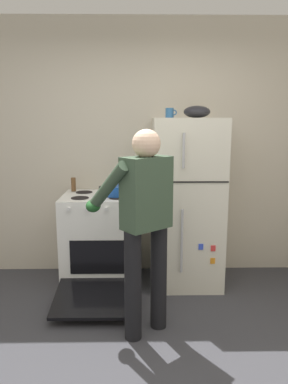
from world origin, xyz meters
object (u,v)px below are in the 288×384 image
red_pot (116,191)px  pepper_mill (73,184)px  person_cook (143,214)px  refrigerator (187,203)px  coffee_mug (170,113)px  mixing_bowl (197,112)px  stove_range (101,240)px

red_pot → pepper_mill: pepper_mill is taller
person_cook → red_pot: person_cook is taller
refrigerator → pepper_mill: (-1.17, 0.20, 0.16)m
coffee_mug → red_pot: bearing=-169.4°
red_pot → mixing_bowl: (0.79, 0.05, 0.76)m
pepper_mill → mixing_bowl: (1.25, -0.20, 0.74)m
coffee_mug → pepper_mill: bearing=171.4°
pepper_mill → red_pot: bearing=-28.5°
red_pot → mixing_bowl: size_ratio=1.29×
refrigerator → person_cook: 1.04m
red_pot → mixing_bowl: 1.10m
mixing_bowl → refrigerator: bearing=-179.8°
person_cook → mixing_bowl: mixing_bowl is taller
refrigerator → red_pot: bearing=-176.0°
refrigerator → coffee_mug: (-0.18, 0.05, 0.89)m
refrigerator → stove_range: (-0.87, -0.02, -0.39)m
mixing_bowl → person_cook: bearing=-120.0°
stove_range → coffee_mug: 1.45m
person_cook → red_pot: size_ratio=4.83×
red_pot → pepper_mill: size_ratio=2.34×
person_cook → coffee_mug: bearing=74.2°
refrigerator → coffee_mug: size_ratio=15.01×
refrigerator → coffee_mug: 0.91m
stove_range → red_pot: 0.55m
coffee_mug → pepper_mill: 1.24m
stove_range → person_cook: size_ratio=0.77×
stove_range → pepper_mill: pepper_mill is taller
coffee_mug → pepper_mill: (-0.99, 0.15, -0.73)m
refrigerator → pepper_mill: bearing=170.3°
pepper_mill → person_cook: bearing=-57.5°
person_cook → mixing_bowl: 1.32m
refrigerator → mixing_bowl: size_ratio=6.53×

